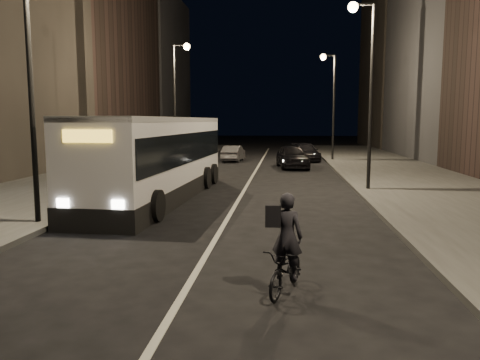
% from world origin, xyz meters
% --- Properties ---
extents(ground, '(180.00, 180.00, 0.00)m').
position_xyz_m(ground, '(0.00, 0.00, 0.00)').
color(ground, black).
rests_on(ground, ground).
extents(sidewalk_right, '(7.00, 70.00, 0.16)m').
position_xyz_m(sidewalk_right, '(8.50, 14.00, 0.08)').
color(sidewalk_right, '#323230').
rests_on(sidewalk_right, ground).
extents(sidewalk_left, '(7.00, 70.00, 0.16)m').
position_xyz_m(sidewalk_left, '(-8.50, 14.00, 0.08)').
color(sidewalk_left, '#323230').
rests_on(sidewalk_left, ground).
extents(building_row_left, '(8.00, 61.00, 22.00)m').
position_xyz_m(building_row_left, '(-16.00, 28.50, 11.00)').
color(building_row_left, black).
rests_on(building_row_left, ground).
extents(streetlight_right_mid, '(1.20, 0.44, 8.12)m').
position_xyz_m(streetlight_right_mid, '(5.33, 12.00, 5.36)').
color(streetlight_right_mid, black).
rests_on(streetlight_right_mid, sidewalk_right).
extents(streetlight_right_far, '(1.20, 0.44, 8.12)m').
position_xyz_m(streetlight_right_far, '(5.33, 28.00, 5.36)').
color(streetlight_right_far, black).
rests_on(streetlight_right_far, sidewalk_right).
extents(streetlight_left_near, '(1.20, 0.44, 8.12)m').
position_xyz_m(streetlight_left_near, '(-5.33, 4.00, 5.36)').
color(streetlight_left_near, black).
rests_on(streetlight_left_near, sidewalk_left).
extents(streetlight_left_far, '(1.20, 0.44, 8.12)m').
position_xyz_m(streetlight_left_far, '(-5.33, 22.00, 5.36)').
color(streetlight_left_far, black).
rests_on(streetlight_left_far, sidewalk_left).
extents(city_bus, '(3.36, 12.46, 3.33)m').
position_xyz_m(city_bus, '(-3.30, 9.38, 1.81)').
color(city_bus, silver).
rests_on(city_bus, ground).
extents(cyclist_on_bicycle, '(1.08, 1.77, 1.92)m').
position_xyz_m(cyclist_on_bicycle, '(1.90, -0.86, 0.64)').
color(cyclist_on_bicycle, black).
rests_on(cyclist_on_bicycle, ground).
extents(car_near, '(2.47, 4.84, 1.58)m').
position_xyz_m(car_near, '(2.35, 22.46, 0.79)').
color(car_near, black).
rests_on(car_near, ground).
extents(car_mid, '(1.60, 3.87, 1.24)m').
position_xyz_m(car_mid, '(-2.19, 27.27, 0.62)').
color(car_mid, '#373639').
rests_on(car_mid, ground).
extents(car_far, '(2.46, 4.88, 1.36)m').
position_xyz_m(car_far, '(3.48, 28.24, 0.68)').
color(car_far, black).
rests_on(car_far, ground).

